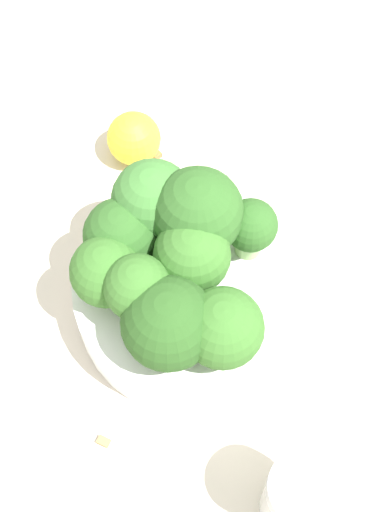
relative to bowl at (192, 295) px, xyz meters
The scene contains 16 objects.
ground_plane 0.02m from the bowl, ahead, with size 3.00×3.00×0.00m, color beige.
bowl is the anchor object (origin of this frame).
broccoli_floret_0 0.05m from the bowl, 130.48° to the right, with size 0.05×0.05×0.06m.
broccoli_floret_1 0.07m from the bowl, 127.74° to the right, with size 0.05×0.05×0.05m.
broccoli_floret_2 0.07m from the bowl, 128.36° to the left, with size 0.04×0.04×0.05m.
broccoli_floret_3 0.06m from the bowl, 23.28° to the left, with size 0.06×0.06×0.07m.
broccoli_floret_4 0.07m from the bowl, 97.43° to the left, with size 0.05×0.05×0.05m.
broccoli_floret_5 0.07m from the bowl, 156.17° to the left, with size 0.04×0.04×0.06m.
broccoli_floret_6 0.07m from the bowl, 62.53° to the left, with size 0.05×0.05×0.06m.
broccoli_floret_7 0.07m from the bowl, 166.96° to the right, with size 0.06×0.06×0.06m.
broccoli_floret_8 0.06m from the bowl, 25.67° to the right, with size 0.03×0.03×0.05m.
pepper_shaker 0.15m from the bowl, 125.16° to the right, with size 0.04×0.04×0.06m.
lemon_wedge 0.13m from the bowl, 49.29° to the left, with size 0.04×0.04×0.04m, color yellow.
almond_crumb_0 0.13m from the bowl, 43.26° to the left, with size 0.01×0.01×0.01m, color olive.
almond_crumb_1 0.11m from the bowl, behind, with size 0.01×0.01×0.01m, color #AD7F4C.
almond_crumb_3 0.14m from the bowl, 115.20° to the right, with size 0.01×0.01×0.01m, color tan.
Camera 1 is at (-0.17, -0.10, 0.44)m, focal length 50.00 mm.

